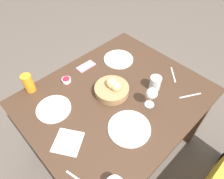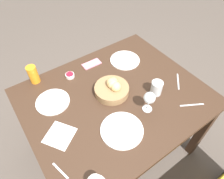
% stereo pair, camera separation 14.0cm
% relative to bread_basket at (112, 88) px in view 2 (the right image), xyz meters
% --- Properties ---
extents(ground_plane, '(10.00, 10.00, 0.00)m').
position_rel_bread_basket_xyz_m(ground_plane, '(0.01, 0.04, -0.81)').
color(ground_plane, '#564C44').
extents(dining_table, '(1.24, 1.02, 0.77)m').
position_rel_bread_basket_xyz_m(dining_table, '(0.01, 0.04, -0.14)').
color(dining_table, '#3D281C').
rests_on(dining_table, ground_plane).
extents(bread_basket, '(0.24, 0.24, 0.11)m').
position_rel_bread_basket_xyz_m(bread_basket, '(0.00, 0.00, 0.00)').
color(bread_basket, '#99754C').
rests_on(bread_basket, dining_table).
extents(plate_near_left, '(0.24, 0.24, 0.01)m').
position_rel_bread_basket_xyz_m(plate_near_left, '(-0.29, -0.22, -0.04)').
color(plate_near_left, white).
rests_on(plate_near_left, dining_table).
extents(plate_near_right, '(0.23, 0.23, 0.01)m').
position_rel_bread_basket_xyz_m(plate_near_right, '(0.39, -0.16, -0.04)').
color(plate_near_right, white).
rests_on(plate_near_right, dining_table).
extents(plate_far_center, '(0.26, 0.26, 0.01)m').
position_rel_bread_basket_xyz_m(plate_far_center, '(0.13, 0.29, -0.04)').
color(plate_far_center, white).
rests_on(plate_far_center, dining_table).
extents(juice_glass, '(0.07, 0.07, 0.14)m').
position_rel_bread_basket_xyz_m(juice_glass, '(0.41, -0.42, 0.03)').
color(juice_glass, orange).
rests_on(juice_glass, dining_table).
extents(water_tumbler, '(0.08, 0.08, 0.11)m').
position_rel_bread_basket_xyz_m(water_tumbler, '(-0.25, 0.18, 0.01)').
color(water_tumbler, silver).
rests_on(water_tumbler, dining_table).
extents(wine_glass, '(0.08, 0.08, 0.16)m').
position_rel_bread_basket_xyz_m(wine_glass, '(-0.10, 0.26, 0.07)').
color(wine_glass, silver).
rests_on(wine_glass, dining_table).
extents(jam_bowl_berry, '(0.07, 0.07, 0.03)m').
position_rel_bread_basket_xyz_m(jam_bowl_berry, '(0.17, -0.31, -0.03)').
color(jam_bowl_berry, white).
rests_on(jam_bowl_berry, dining_table).
extents(fork_silver, '(0.15, 0.09, 0.00)m').
position_rel_bread_basket_xyz_m(fork_silver, '(-0.37, 0.41, -0.04)').
color(fork_silver, '#B7B7BC').
rests_on(fork_silver, dining_table).
extents(knife_silver, '(0.12, 0.13, 0.00)m').
position_rel_bread_basket_xyz_m(knife_silver, '(-0.46, 0.20, -0.04)').
color(knife_silver, '#B7B7BC').
rests_on(knife_silver, dining_table).
extents(spoon_coffee, '(0.04, 0.12, 0.00)m').
position_rel_bread_basket_xyz_m(spoon_coffee, '(0.55, 0.29, -0.04)').
color(spoon_coffee, '#B7B7BC').
rests_on(spoon_coffee, dining_table).
extents(napkin, '(0.22, 0.22, 0.00)m').
position_rel_bread_basket_xyz_m(napkin, '(0.46, 0.10, -0.04)').
color(napkin, white).
rests_on(napkin, dining_table).
extents(cell_phone, '(0.15, 0.08, 0.01)m').
position_rel_bread_basket_xyz_m(cell_phone, '(-0.04, -0.34, -0.04)').
color(cell_phone, pink).
rests_on(cell_phone, dining_table).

